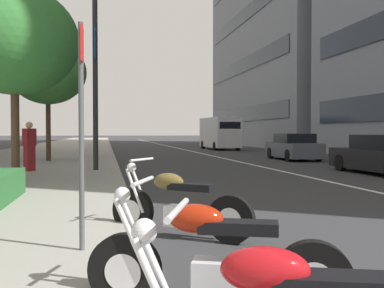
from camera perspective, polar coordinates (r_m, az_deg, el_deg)
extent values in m
cube|color=gray|center=(32.28, -17.59, -1.05)|extent=(160.00, 8.34, 0.15)
cube|color=silver|center=(37.65, -0.99, -0.73)|extent=(110.00, 0.16, 0.01)
cube|color=black|center=(2.44, 18.00, -16.85)|extent=(0.41, 0.68, 0.10)
ellipsoid|color=#AD1116|center=(2.38, 9.38, -15.71)|extent=(0.37, 0.51, 0.24)
cylinder|color=silver|center=(2.34, -1.85, -8.44)|extent=(0.58, 0.22, 0.04)
sphere|color=silver|center=(2.40, -6.18, -11.13)|extent=(0.14, 0.14, 0.14)
cylinder|color=black|center=(3.94, -8.65, -15.79)|extent=(0.33, 0.63, 0.63)
cylinder|color=silver|center=(3.94, -8.65, -15.79)|extent=(0.23, 0.34, 0.31)
cylinder|color=black|center=(3.79, 15.39, -16.53)|extent=(0.33, 0.63, 0.63)
cylinder|color=silver|center=(3.79, 15.39, -16.53)|extent=(0.23, 0.34, 0.31)
cube|color=silver|center=(3.79, 3.11, -16.72)|extent=(0.37, 0.45, 0.28)
cube|color=black|center=(3.67, 5.97, -10.61)|extent=(0.43, 0.68, 0.10)
ellipsoid|color=#991E0A|center=(3.69, 0.46, -9.58)|extent=(0.38, 0.51, 0.24)
cylinder|color=silver|center=(3.77, -7.82, -11.75)|extent=(0.15, 0.31, 0.64)
cylinder|color=silver|center=(3.90, -7.21, -11.30)|extent=(0.15, 0.31, 0.64)
cylinder|color=silver|center=(3.73, -6.35, -4.79)|extent=(0.58, 0.24, 0.04)
sphere|color=silver|center=(3.80, -8.98, -6.51)|extent=(0.14, 0.14, 0.14)
cylinder|color=silver|center=(3.94, 7.59, -17.69)|extent=(0.32, 0.67, 0.16)
cylinder|color=black|center=(6.67, -7.63, -8.50)|extent=(0.48, 0.59, 0.65)
cylinder|color=silver|center=(6.67, -7.63, -8.50)|extent=(0.30, 0.34, 0.33)
cylinder|color=black|center=(5.98, 5.05, -9.65)|extent=(0.48, 0.59, 0.65)
cylinder|color=silver|center=(5.98, 5.05, -9.65)|extent=(0.30, 0.34, 0.33)
cube|color=silver|center=(6.29, -1.65, -9.24)|extent=(0.44, 0.46, 0.28)
cube|color=black|center=(6.14, -0.15, -5.57)|extent=(0.56, 0.65, 0.10)
ellipsoid|color=brown|center=(6.29, -3.03, -4.85)|extent=(0.47, 0.51, 0.24)
cylinder|color=silver|center=(6.52, -7.39, -6.00)|extent=(0.22, 0.28, 0.64)
cylinder|color=silver|center=(6.64, -6.73, -5.87)|extent=(0.22, 0.28, 0.64)
cylinder|color=silver|center=(6.49, -6.47, -2.00)|extent=(0.50, 0.39, 0.04)
sphere|color=silver|center=(6.60, -7.80, -3.00)|extent=(0.14, 0.14, 0.14)
cylinder|color=silver|center=(6.31, 1.24, -10.25)|extent=(0.48, 0.60, 0.16)
cylinder|color=black|center=(17.88, 18.63, -2.32)|extent=(0.62, 0.22, 0.62)
cylinder|color=black|center=(18.79, 23.12, -2.18)|extent=(0.62, 0.22, 0.62)
cube|color=#4C515B|center=(24.45, 12.92, -0.74)|extent=(4.26, 1.90, 0.77)
cube|color=black|center=(24.33, 13.03, 0.74)|extent=(2.18, 1.68, 0.49)
cylinder|color=black|center=(25.48, 10.11, -1.14)|extent=(0.63, 0.24, 0.62)
cylinder|color=black|center=(26.04, 13.40, -1.10)|extent=(0.63, 0.24, 0.62)
cylinder|color=black|center=(22.89, 12.37, -1.45)|extent=(0.63, 0.24, 0.62)
cylinder|color=black|center=(23.51, 15.96, -1.40)|extent=(0.63, 0.24, 0.62)
cube|color=silver|center=(38.20, 3.59, 1.52)|extent=(5.90, 2.31, 2.53)
cube|color=black|center=(35.44, 4.93, 2.41)|extent=(0.10, 1.77, 0.56)
cylinder|color=black|center=(39.87, 1.46, -0.09)|extent=(0.73, 0.29, 0.72)
cylinder|color=black|center=(40.39, 4.07, -0.08)|extent=(0.73, 0.29, 0.72)
cylinder|color=black|center=(36.05, 3.04, -0.27)|extent=(0.73, 0.29, 0.72)
cylinder|color=black|center=(36.62, 5.90, -0.25)|extent=(0.73, 0.29, 0.72)
cylinder|color=#47494C|center=(5.13, -14.07, 0.92)|extent=(0.06, 0.06, 2.57)
cube|color=red|center=(5.22, -13.98, 12.34)|extent=(0.32, 0.02, 0.40)
cylinder|color=#232326|center=(16.39, -12.38, 12.41)|extent=(0.18, 0.18, 8.88)
cube|color=#194C99|center=(16.04, -12.41, 12.51)|extent=(0.56, 0.03, 1.10)
cube|color=#194C99|center=(16.73, -12.35, 12.05)|extent=(0.56, 0.03, 1.10)
cylinder|color=#473323|center=(12.90, -21.82, 1.09)|extent=(0.22, 0.22, 2.52)
ellipsoid|color=#2D6B2D|center=(13.14, -21.93, 12.27)|extent=(3.43, 3.43, 2.92)
cylinder|color=#473323|center=(21.79, -18.03, 1.65)|extent=(0.22, 0.22, 2.82)
ellipsoid|color=#387A33|center=(21.97, -18.09, 8.81)|extent=(3.54, 3.54, 3.01)
cube|color=maroon|center=(16.26, -20.21, -1.74)|extent=(0.40, 0.39, 0.87)
cube|color=maroon|center=(16.24, -20.24, 0.84)|extent=(0.47, 0.46, 0.60)
sphere|color=tan|center=(16.24, -20.25, 2.31)|extent=(0.24, 0.24, 0.24)
cube|color=#2D3842|center=(48.40, 6.54, 3.83)|extent=(24.76, 0.08, 1.50)
cube|color=#2D3842|center=(48.90, 6.56, 10.03)|extent=(24.76, 0.08, 1.50)
cube|color=#2D3842|center=(49.96, 6.58, 16.03)|extent=(24.76, 0.08, 1.50)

